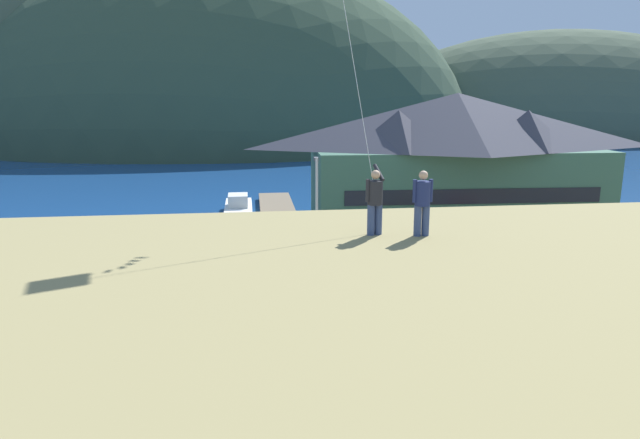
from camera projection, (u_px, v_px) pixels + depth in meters
ground_plane at (311, 356)px, 23.92m from camera, size 600.00×600.00×0.00m
parking_lot_pad at (301, 312)px, 28.76m from camera, size 40.00×20.00×0.10m
bay_water at (267, 172)px, 82.06m from camera, size 360.00×84.00×0.03m
far_hill_west_ridge at (8, 143)px, 132.68m from camera, size 137.89×68.84×70.44m
far_hill_east_peak at (32, 142)px, 134.80m from camera, size 122.30×63.88×91.28m
far_hill_center_saddle at (225, 145)px, 127.66m from camera, size 112.99×74.06×80.75m
far_hill_far_shoulder at (562, 138)px, 147.58m from camera, size 118.27×55.52×54.98m
harbor_lodge at (455, 159)px, 44.78m from camera, size 24.22×11.37×11.15m
storage_shed_near_lot at (106, 277)px, 25.22m from camera, size 6.73×5.78×5.62m
wharf_dock at (276, 205)px, 55.19m from camera, size 3.20×10.67×0.70m
moored_boat_wharfside at (238, 209)px, 51.57m from camera, size 2.57×7.87×2.16m
parked_car_corner_spot at (552, 315)px, 25.71m from camera, size 4.28×2.22×1.82m
parked_car_back_row_right at (421, 314)px, 25.81m from camera, size 4.28×2.21×1.82m
parked_car_lone_by_shed at (325, 281)px, 30.39m from camera, size 4.32×2.29×1.82m
parked_car_front_row_silver at (481, 273)px, 31.74m from camera, size 4.25×2.15×1.82m
parked_car_front_row_end at (559, 267)px, 32.78m from camera, size 4.31×2.28×1.82m
parked_car_front_row_red at (235, 321)px, 24.95m from camera, size 4.29×2.24×1.82m
parked_car_mid_row_far at (233, 283)px, 30.05m from camera, size 4.21×2.08×1.82m
parking_light_pole at (317, 209)px, 33.41m from camera, size 0.24×0.78×7.26m
person_kite_flyer at (375, 200)px, 14.79m from camera, size 0.52×0.70×1.86m
person_companion at (422, 201)px, 14.67m from camera, size 0.55×0.40×1.74m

